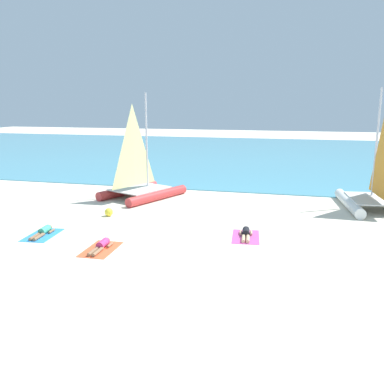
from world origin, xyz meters
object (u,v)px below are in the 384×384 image
object	(u,v)px
sailboat_white	(376,192)
beach_ball	(109,212)
sunbather_left	(43,232)
sunbather_middle	(101,246)
towel_left	(43,235)
towel_middle	(101,249)
sunbather_right	(246,233)
sailboat_red	(141,183)
towel_right	(246,237)

from	to	relation	value
sailboat_white	beach_ball	bearing A→B (deg)	-166.64
sunbather_left	sunbather_middle	world-z (taller)	same
towel_left	towel_middle	bearing A→B (deg)	-17.19
towel_left	sunbather_right	bearing A→B (deg)	13.17
sailboat_red	towel_middle	size ratio (longest dim) A/B	3.15
sailboat_red	sunbather_middle	world-z (taller)	sailboat_red
towel_right	towel_middle	bearing A→B (deg)	-150.96
towel_middle	beach_ball	distance (m)	4.74
towel_middle	sunbather_right	world-z (taller)	sunbather_right
sunbather_middle	beach_ball	distance (m)	4.67
sunbather_left	sailboat_red	bearing A→B (deg)	73.62
sunbather_middle	sunbather_right	bearing A→B (deg)	27.11
sunbather_left	towel_right	distance (m)	8.49
sunbather_right	beach_ball	bearing A→B (deg)	161.59
sunbather_left	beach_ball	distance (m)	3.63
sailboat_white	sunbather_middle	size ratio (longest dim) A/B	3.96
towel_left	towel_middle	size ratio (longest dim) A/B	1.00
sailboat_white	towel_middle	world-z (taller)	sailboat_white
towel_right	sailboat_red	bearing A→B (deg)	140.09
sailboat_red	sunbather_right	distance (m)	8.91
sailboat_red	towel_middle	distance (m)	8.79
sunbather_left	towel_middle	size ratio (longest dim) A/B	0.83
towel_left	sunbather_right	size ratio (longest dim) A/B	1.21
sunbather_left	beach_ball	world-z (taller)	beach_ball
sailboat_white	towel_left	distance (m)	16.36
sunbather_left	sunbather_right	xyz separation A→B (m)	(8.28, 1.87, 0.00)
sunbather_left	towel_middle	world-z (taller)	sunbather_left
sunbather_left	sailboat_white	bearing A→B (deg)	23.93
beach_ball	sunbather_left	bearing A→B (deg)	-112.68
sailboat_red	beach_ball	distance (m)	4.24
sailboat_red	sunbather_middle	size ratio (longest dim) A/B	3.83
sailboat_white	sunbather_right	size ratio (longest dim) A/B	3.95
towel_left	sunbather_middle	size ratio (longest dim) A/B	1.22
sunbather_left	towel_left	bearing A→B (deg)	-90.00
towel_right	sunbather_right	distance (m)	0.14
towel_left	sunbather_left	bearing A→B (deg)	95.52
towel_left	sunbather_middle	distance (m)	3.28
sunbather_left	sunbather_right	size ratio (longest dim) A/B	1.00
towel_left	sunbather_middle	bearing A→B (deg)	-16.09
towel_middle	sunbather_right	size ratio (longest dim) A/B	1.21
sunbather_middle	towel_right	bearing A→B (deg)	26.50
towel_left	towel_right	size ratio (longest dim) A/B	1.00
sunbather_middle	beach_ball	xyz separation A→B (m)	(-1.76, 4.33, 0.07)
towel_right	towel_left	bearing A→B (deg)	-167.28
sailboat_red	sunbather_right	xyz separation A→B (m)	(6.84, -5.66, -0.76)
towel_left	sunbather_middle	xyz separation A→B (m)	(3.15, -0.91, 0.13)
sunbather_middle	towel_right	distance (m)	5.84
sailboat_white	sunbather_left	size ratio (longest dim) A/B	3.95
towel_middle	towel_right	distance (m)	5.87
sunbather_middle	sailboat_white	bearing A→B (deg)	37.21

